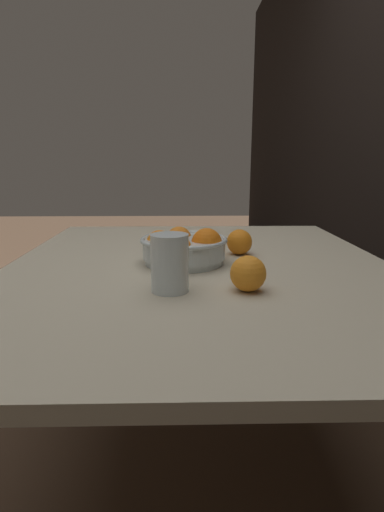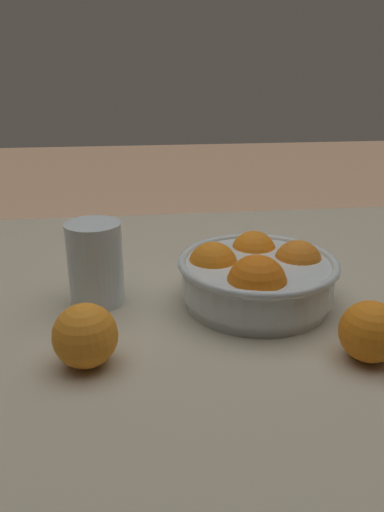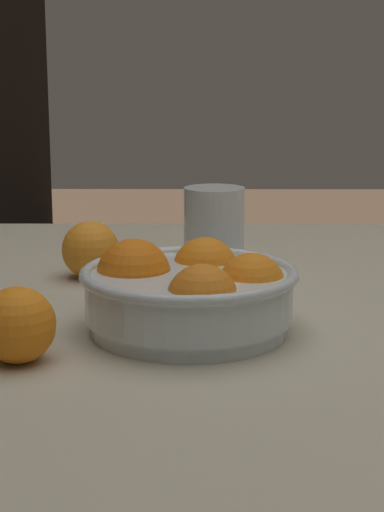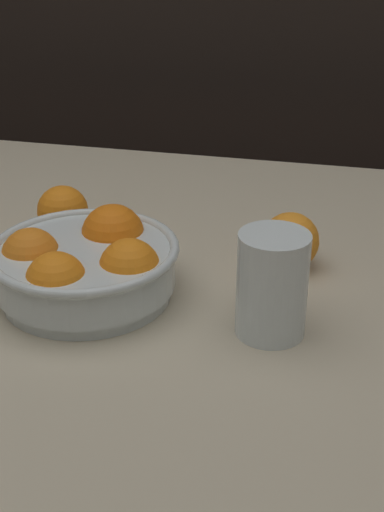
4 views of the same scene
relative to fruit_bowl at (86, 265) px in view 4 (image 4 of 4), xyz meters
The scene contains 5 objects.
dining_table 0.12m from the fruit_bowl, 71.13° to the left, with size 1.25×1.03×0.71m.
fruit_bowl is the anchor object (origin of this frame).
juice_glass 0.24m from the fruit_bowl, ahead, with size 0.08×0.08×0.12m.
orange_loose_near_bowl 0.19m from the fruit_bowl, 121.06° to the left, with size 0.07×0.07×0.07m, color orange.
orange_loose_front 0.27m from the fruit_bowl, 29.85° to the left, with size 0.08×0.08×0.08m, color orange.
Camera 4 is at (0.29, -0.77, 1.16)m, focal length 50.00 mm.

